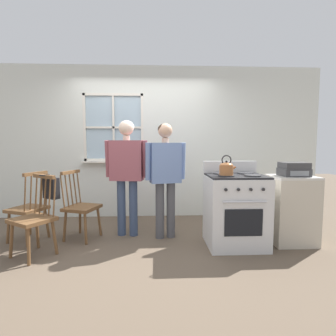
# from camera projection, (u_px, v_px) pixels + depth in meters

# --- Properties ---
(ground_plane) EXTENTS (16.00, 16.00, 0.00)m
(ground_plane) POSITION_uv_depth(u_px,v_px,m) (140.00, 244.00, 3.46)
(ground_plane) COLOR brown
(wall_back) EXTENTS (6.40, 0.16, 2.70)m
(wall_back) POSITION_uv_depth(u_px,v_px,m) (145.00, 143.00, 4.74)
(wall_back) COLOR silver
(wall_back) RESTS_ON ground_plane
(chair_by_window) EXTENTS (0.57, 0.57, 0.95)m
(chair_by_window) POSITION_uv_depth(u_px,v_px,m) (34.00, 219.00, 3.07)
(chair_by_window) COLOR brown
(chair_by_window) RESTS_ON ground_plane
(chair_near_wall) EXTENTS (0.51, 0.53, 0.95)m
(chair_near_wall) POSITION_uv_depth(u_px,v_px,m) (81.00, 208.00, 3.64)
(chair_near_wall) COLOR brown
(chair_near_wall) RESTS_ON ground_plane
(chair_center_cluster) EXTENTS (0.53, 0.54, 0.95)m
(chair_center_cluster) POSITION_uv_depth(u_px,v_px,m) (29.00, 209.00, 3.55)
(chair_center_cluster) COLOR brown
(chair_center_cluster) RESTS_ON ground_plane
(person_elderly_left) EXTENTS (0.62, 0.28, 1.65)m
(person_elderly_left) POSITION_uv_depth(u_px,v_px,m) (127.00, 166.00, 3.72)
(person_elderly_left) COLOR #384766
(person_elderly_left) RESTS_ON ground_plane
(person_teen_center) EXTENTS (0.57, 0.29, 1.60)m
(person_teen_center) POSITION_uv_depth(u_px,v_px,m) (165.00, 169.00, 3.63)
(person_teen_center) COLOR #4C4C51
(person_teen_center) RESTS_ON ground_plane
(stove) EXTENTS (0.73, 0.68, 1.08)m
(stove) POSITION_uv_depth(u_px,v_px,m) (235.00, 209.00, 3.39)
(stove) COLOR silver
(stove) RESTS_ON ground_plane
(kettle) EXTENTS (0.21, 0.17, 0.25)m
(kettle) POSITION_uv_depth(u_px,v_px,m) (226.00, 168.00, 3.21)
(kettle) COLOR #A86638
(kettle) RESTS_ON stove
(potted_plant) EXTENTS (0.15, 0.15, 0.36)m
(potted_plant) POSITION_uv_depth(u_px,v_px,m) (118.00, 155.00, 4.64)
(potted_plant) COLOR #42474C
(potted_plant) RESTS_ON wall_back
(handbag) EXTENTS (0.25, 0.25, 0.31)m
(handbag) POSITION_uv_depth(u_px,v_px,m) (51.00, 188.00, 3.24)
(handbag) COLOR black
(handbag) RESTS_ON chair_by_window
(side_counter) EXTENTS (0.55, 0.50, 0.90)m
(side_counter) POSITION_uv_depth(u_px,v_px,m) (291.00, 209.00, 3.50)
(side_counter) COLOR beige
(side_counter) RESTS_ON ground_plane
(stereo) EXTENTS (0.34, 0.29, 0.18)m
(stereo) POSITION_uv_depth(u_px,v_px,m) (294.00, 169.00, 3.43)
(stereo) COLOR #38383A
(stereo) RESTS_ON side_counter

